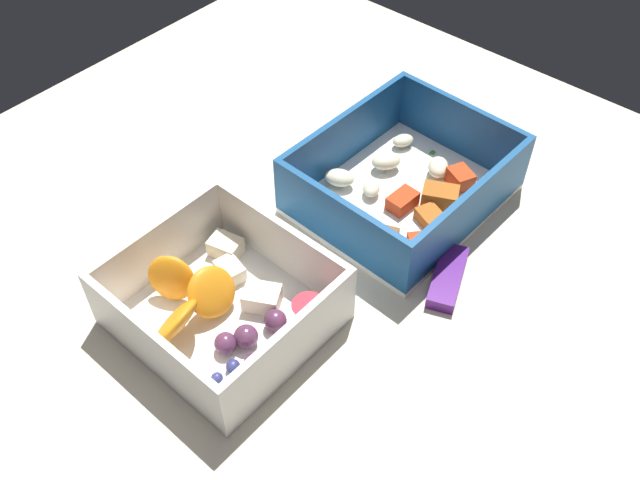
{
  "coord_description": "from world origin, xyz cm",
  "views": [
    {
      "loc": [
        30.74,
        27.88,
        49.73
      ],
      "look_at": [
        -1.04,
        0.48,
        4.0
      ],
      "focal_mm": 39.3,
      "sensor_mm": 36.0,
      "label": 1
    }
  ],
  "objects": [
    {
      "name": "candy_bar",
      "position": [
        -5.97,
        10.95,
        2.6
      ],
      "size": [
        7.39,
        4.84,
        1.2
      ],
      "primitive_type": "cube",
      "rotation": [
        0.0,
        0.0,
        0.38
      ],
      "color": "#51197A",
      "rests_on": "table_surface"
    },
    {
      "name": "fruit_bowl",
      "position": [
        9.63,
        -0.81,
        4.16
      ],
      "size": [
        14.86,
        16.01,
        6.19
      ],
      "rotation": [
        0.0,
        0.0,
        -0.01
      ],
      "color": "white",
      "rests_on": "table_surface"
    },
    {
      "name": "pasta_container",
      "position": [
        -11.55,
        1.8,
        4.04
      ],
      "size": [
        19.39,
        16.25,
        6.55
      ],
      "rotation": [
        0.0,
        0.0,
        -0.03
      ],
      "color": "white",
      "rests_on": "table_surface"
    },
    {
      "name": "table_surface",
      "position": [
        0.0,
        0.0,
        1.0
      ],
      "size": [
        80.0,
        80.0,
        2.0
      ],
      "primitive_type": "cube",
      "color": "beige",
      "rests_on": "ground"
    }
  ]
}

